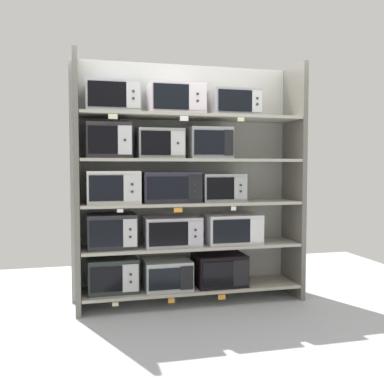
{
  "coord_description": "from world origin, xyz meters",
  "views": [
    {
      "loc": [
        -1.08,
        -4.36,
        1.4
      ],
      "look_at": [
        0.0,
        0.0,
        1.14
      ],
      "focal_mm": 41.11,
      "sensor_mm": 36.0,
      "label": 1
    }
  ],
  "objects_px": {
    "microwave_5": "(232,228)",
    "microwave_4": "(172,231)",
    "microwave_12": "(112,97)",
    "microwave_10": "(160,144)",
    "microwave_11": "(208,143)",
    "microwave_14": "(234,103)",
    "microwave_6": "(113,187)",
    "microwave_9": "(108,141)",
    "microwave_3": "(112,231)",
    "microwave_8": "(221,188)",
    "microwave_13": "(176,100)",
    "microwave_7": "(170,187)",
    "microwave_2": "(219,269)",
    "microwave_0": "(113,275)",
    "microwave_1": "(167,274)"
  },
  "relations": [
    {
      "from": "microwave_5",
      "to": "microwave_4",
      "type": "bearing_deg",
      "value": -180.0
    },
    {
      "from": "microwave_12",
      "to": "microwave_10",
      "type": "bearing_deg",
      "value": -0.0
    },
    {
      "from": "microwave_10",
      "to": "microwave_11",
      "type": "xyz_separation_m",
      "value": [
        0.5,
        0.0,
        0.01
      ]
    },
    {
      "from": "microwave_14",
      "to": "microwave_6",
      "type": "bearing_deg",
      "value": 179.99
    },
    {
      "from": "microwave_9",
      "to": "microwave_11",
      "type": "height_order",
      "value": "microwave_9"
    },
    {
      "from": "microwave_4",
      "to": "microwave_3",
      "type": "bearing_deg",
      "value": 179.98
    },
    {
      "from": "microwave_8",
      "to": "microwave_13",
      "type": "distance_m",
      "value": 1.01
    },
    {
      "from": "microwave_7",
      "to": "microwave_11",
      "type": "relative_size",
      "value": 1.33
    },
    {
      "from": "microwave_11",
      "to": "microwave_2",
      "type": "bearing_deg",
      "value": 0.03
    },
    {
      "from": "microwave_7",
      "to": "microwave_8",
      "type": "xyz_separation_m",
      "value": [
        0.54,
        -0.0,
        -0.01
      ]
    },
    {
      "from": "microwave_4",
      "to": "microwave_5",
      "type": "distance_m",
      "value": 0.65
    },
    {
      "from": "microwave_2",
      "to": "microwave_14",
      "type": "relative_size",
      "value": 1.06
    },
    {
      "from": "microwave_10",
      "to": "microwave_8",
      "type": "bearing_deg",
      "value": 0.0
    },
    {
      "from": "microwave_12",
      "to": "microwave_14",
      "type": "bearing_deg",
      "value": -0.0
    },
    {
      "from": "microwave_0",
      "to": "microwave_5",
      "type": "xyz_separation_m",
      "value": [
        1.24,
        -0.0,
        0.42
      ]
    },
    {
      "from": "microwave_7",
      "to": "microwave_9",
      "type": "distance_m",
      "value": 0.76
    },
    {
      "from": "microwave_2",
      "to": "microwave_12",
      "type": "bearing_deg",
      "value": -179.99
    },
    {
      "from": "microwave_3",
      "to": "microwave_7",
      "type": "bearing_deg",
      "value": 0.01
    },
    {
      "from": "microwave_3",
      "to": "microwave_11",
      "type": "distance_m",
      "value": 1.31
    },
    {
      "from": "microwave_10",
      "to": "microwave_6",
      "type": "bearing_deg",
      "value": 179.99
    },
    {
      "from": "microwave_13",
      "to": "microwave_14",
      "type": "relative_size",
      "value": 1.13
    },
    {
      "from": "microwave_9",
      "to": "microwave_12",
      "type": "relative_size",
      "value": 0.84
    },
    {
      "from": "microwave_0",
      "to": "microwave_2",
      "type": "bearing_deg",
      "value": -0.0
    },
    {
      "from": "microwave_1",
      "to": "microwave_9",
      "type": "height_order",
      "value": "microwave_9"
    },
    {
      "from": "microwave_2",
      "to": "microwave_6",
      "type": "bearing_deg",
      "value": -180.0
    },
    {
      "from": "microwave_12",
      "to": "microwave_14",
      "type": "distance_m",
      "value": 1.24
    },
    {
      "from": "microwave_11",
      "to": "microwave_13",
      "type": "bearing_deg",
      "value": -179.98
    },
    {
      "from": "microwave_6",
      "to": "microwave_7",
      "type": "height_order",
      "value": "microwave_6"
    },
    {
      "from": "microwave_5",
      "to": "microwave_11",
      "type": "bearing_deg",
      "value": 179.98
    },
    {
      "from": "microwave_5",
      "to": "microwave_9",
      "type": "distance_m",
      "value": 1.56
    },
    {
      "from": "microwave_2",
      "to": "microwave_7",
      "type": "relative_size",
      "value": 0.9
    },
    {
      "from": "microwave_5",
      "to": "microwave_14",
      "type": "xyz_separation_m",
      "value": [
        0.01,
        -0.0,
        1.3
      ]
    },
    {
      "from": "microwave_2",
      "to": "microwave_11",
      "type": "relative_size",
      "value": 1.2
    },
    {
      "from": "microwave_4",
      "to": "microwave_6",
      "type": "distance_m",
      "value": 0.74
    },
    {
      "from": "microwave_5",
      "to": "microwave_11",
      "type": "distance_m",
      "value": 0.93
    },
    {
      "from": "microwave_3",
      "to": "microwave_10",
      "type": "xyz_separation_m",
      "value": [
        0.48,
        -0.0,
        0.86
      ]
    },
    {
      "from": "microwave_7",
      "to": "microwave_8",
      "type": "height_order",
      "value": "microwave_7"
    },
    {
      "from": "microwave_4",
      "to": "microwave_8",
      "type": "distance_m",
      "value": 0.69
    },
    {
      "from": "microwave_11",
      "to": "microwave_14",
      "type": "bearing_deg",
      "value": -0.04
    },
    {
      "from": "microwave_9",
      "to": "microwave_14",
      "type": "distance_m",
      "value": 1.34
    },
    {
      "from": "microwave_9",
      "to": "microwave_11",
      "type": "xyz_separation_m",
      "value": [
        1.01,
        -0.0,
        -0.01
      ]
    },
    {
      "from": "microwave_8",
      "to": "microwave_13",
      "type": "xyz_separation_m",
      "value": [
        -0.49,
        -0.0,
        0.89
      ]
    },
    {
      "from": "microwave_4",
      "to": "microwave_11",
      "type": "distance_m",
      "value": 0.97
    },
    {
      "from": "microwave_4",
      "to": "microwave_10",
      "type": "height_order",
      "value": "microwave_10"
    },
    {
      "from": "microwave_6",
      "to": "microwave_10",
      "type": "xyz_separation_m",
      "value": [
        0.46,
        -0.0,
        0.43
      ]
    },
    {
      "from": "microwave_11",
      "to": "microwave_5",
      "type": "bearing_deg",
      "value": -0.02
    },
    {
      "from": "microwave_14",
      "to": "microwave_0",
      "type": "bearing_deg",
      "value": 179.98
    },
    {
      "from": "microwave_3",
      "to": "microwave_13",
      "type": "bearing_deg",
      "value": -0.02
    },
    {
      "from": "microwave_12",
      "to": "microwave_14",
      "type": "relative_size",
      "value": 1.05
    },
    {
      "from": "microwave_4",
      "to": "microwave_12",
      "type": "xyz_separation_m",
      "value": [
        -0.58,
        0.0,
        1.32
      ]
    }
  ]
}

